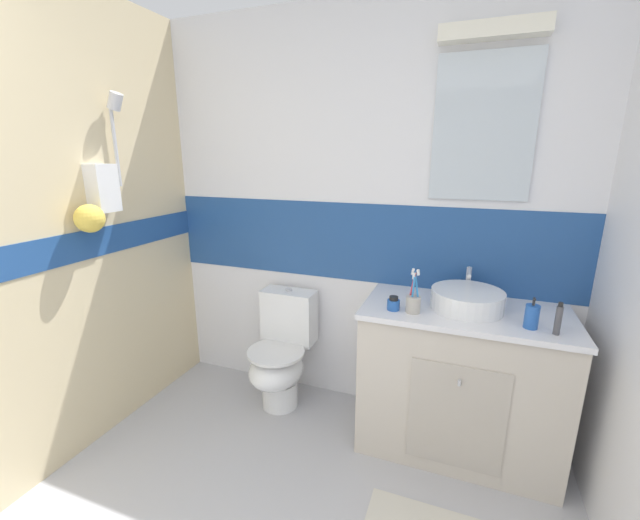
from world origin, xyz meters
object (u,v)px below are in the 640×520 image
Objects in this scene: toothbrush_cup at (413,302)px; soap_dispenser at (532,316)px; toothpaste_tube_upright at (558,319)px; toilet at (281,354)px; sink_basin at (467,299)px; hair_gel_jar at (393,304)px.

soap_dispenser is at bearing 0.09° from toothbrush_cup.
toothbrush_cup is 0.65m from toothpaste_tube_upright.
toothbrush_cup is 1.50× the size of toothpaste_tube_upright.
toilet is 1.51m from soap_dispenser.
sink_basin is 1.79× the size of toothbrush_cup.
hair_gel_jar is (-0.75, 0.03, -0.04)m from toothpaste_tube_upright.
sink_basin is at bearing 22.61° from hair_gel_jar.
soap_dispenser is (0.29, -0.15, 0.00)m from sink_basin.
toothbrush_cup reaches higher than sink_basin.
toothbrush_cup is (-0.26, -0.15, 0.00)m from sink_basin.
sink_basin is at bearing 154.54° from toothpaste_tube_upright.
toilet is 5.01× the size of toothpaste_tube_upright.
sink_basin is at bearing -1.20° from toilet.
soap_dispenser is at bearing -6.96° from toilet.
sink_basin is 5.59× the size of hair_gel_jar.
sink_basin is at bearing 29.76° from toothbrush_cup.
toothbrush_cup is 3.13× the size of hair_gel_jar.
toilet is (-1.11, 0.02, -0.55)m from sink_basin.
soap_dispenser is 1.00× the size of toothpaste_tube_upright.
toothpaste_tube_upright is at bearing -2.60° from hair_gel_jar.
hair_gel_jar is at bearing -12.97° from toilet.
sink_basin reaches higher than soap_dispenser.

